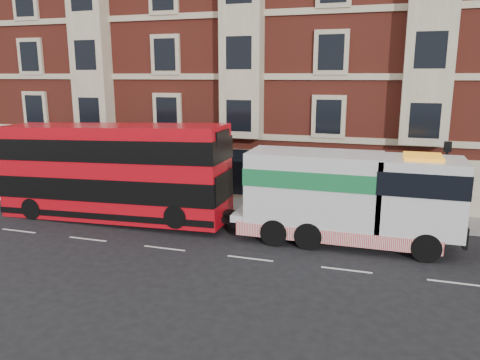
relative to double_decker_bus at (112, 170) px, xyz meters
name	(u,v)px	position (x,y,z in m)	size (l,w,h in m)	color
ground	(164,248)	(4.51, -3.14, -2.68)	(120.00, 120.00, 0.00)	black
sidewalk	(221,204)	(4.51, 4.36, -2.61)	(90.00, 3.00, 0.15)	slate
victorian_terrace	(263,39)	(5.01, 11.86, 7.38)	(45.00, 12.00, 20.40)	maroon
lamp_post_west	(118,159)	(-1.49, 3.06, -0.01)	(0.35, 0.15, 4.35)	black
lamp_post_east	(445,179)	(16.51, 3.06, -0.01)	(0.35, 0.15, 4.35)	black
double_decker_bus	(112,170)	(0.00, 0.00, 0.00)	(12.50, 2.87, 5.06)	red
tow_truck	(345,196)	(12.07, 0.00, -0.47)	(10.01, 2.96, 4.17)	silver
pedestrian	(54,183)	(-6.35, 3.15, -1.78)	(0.55, 0.36, 1.49)	#1D1932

